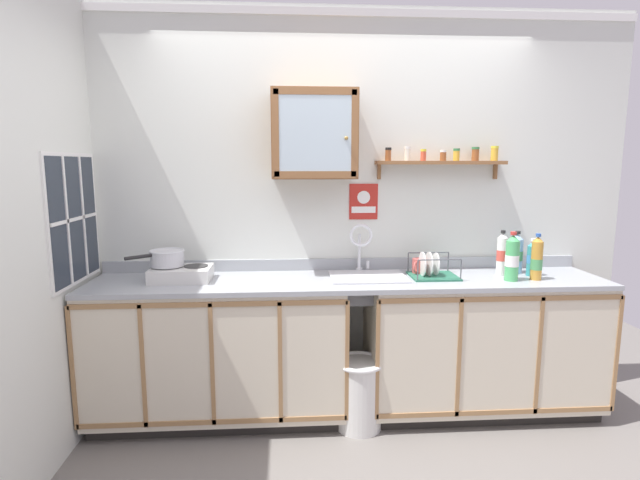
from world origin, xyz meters
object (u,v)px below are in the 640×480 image
Objects in this scene: hot_plate_stove at (181,274)px; wall_cabinet at (314,135)px; bottle_juice_amber_2 at (537,259)px; bottle_water_blue_3 at (517,254)px; warning_sign at (364,202)px; sink at (367,281)px; saucepan at (167,257)px; trash_bin at (359,392)px; mug at (419,267)px; bottle_soda_green_4 at (512,258)px; bottle_opaque_white_1 at (502,254)px; bottle_detergent_teal_0 at (532,259)px; dish_rack at (432,271)px.

wall_cabinet is at bearing 7.79° from hot_plate_stove.
bottle_juice_amber_2 is 1.63m from wall_cabinet.
warning_sign is (-1.02, 0.18, 0.34)m from bottle_water_blue_3.
hot_plate_stove is (-1.19, -0.01, 0.07)m from sink.
saucepan is 0.71× the size of trash_bin.
wall_cabinet reaches higher than mug.
bottle_juice_amber_2 is 0.66× the size of trash_bin.
bottle_water_blue_3 is (1.03, 0.06, 0.16)m from sink.
saucepan is at bearing 175.88° from bottle_soda_green_4.
saucepan is at bearing 168.84° from hot_plate_stove.
wall_cabinet is at bearing 168.34° from bottle_soda_green_4.
bottle_opaque_white_1 is at bearing 89.70° from bottle_soda_green_4.
sink reaches higher than bottle_detergent_teal_0.
bottle_soda_green_4 reaches higher than hot_plate_stove.
bottle_opaque_white_1 is 1.00× the size of dish_rack.
sink is at bearing 172.53° from bottle_juice_amber_2.
bottle_opaque_white_1 reaches higher than trash_bin.
bottle_water_blue_3 reaches higher than hot_plate_stove.
hot_plate_stove is at bearing -179.69° from bottle_opaque_white_1.
dish_rack is (0.42, -0.03, 0.07)m from sink.
warning_sign is (0.01, 0.24, 0.50)m from sink.
bottle_juice_amber_2 reaches higher than hot_plate_stove.
bottle_opaque_white_1 is 0.96× the size of bottle_soda_green_4.
dish_rack is at bearing 170.04° from bottle_juice_amber_2.
bottle_water_blue_3 is at bearing 1.06° from mug.
trash_bin is (-1.10, -0.28, -0.82)m from bottle_water_blue_3.
mug is at bearing 174.45° from bottle_opaque_white_1.
sink is 1.08m from bottle_juice_amber_2.
bottle_water_blue_3 is (2.22, 0.08, 0.09)m from hot_plate_stove.
bottle_opaque_white_1 is 0.22m from bottle_juice_amber_2.
bottle_juice_amber_2 is 0.95× the size of bottle_soda_green_4.
bottle_soda_green_4 is at bearing -11.66° from wall_cabinet.
bottle_soda_green_4 is (2.17, -0.16, -0.00)m from saucepan.
bottle_water_blue_3 reaches higher than mug.
bottle_detergent_teal_0 is at bearing -5.31° from wall_cabinet.
hot_plate_stove is 1.61m from dish_rack.
bottle_opaque_white_1 is 1.23× the size of warning_sign.
trash_bin is at bearing -165.88° from bottle_water_blue_3.
sink is at bearing -176.52° from bottle_water_blue_3.
wall_cabinet is at bearing 163.21° from sink.
bottle_water_blue_3 is at bearing 123.64° from bottle_detergent_teal_0.
dish_rack is at bearing 20.80° from trash_bin.
bottle_water_blue_3 is 1.58m from wall_cabinet.
bottle_detergent_teal_0 is 0.83× the size of bottle_opaque_white_1.
saucepan reaches higher than dish_rack.
wall_cabinet is at bearing 178.34° from bottle_water_blue_3.
bottle_water_blue_3 is 0.95× the size of dish_rack.
bottle_juice_amber_2 is at bearing -19.86° from warning_sign.
sink reaches higher than trash_bin.
bottle_juice_amber_2 reaches higher than dish_rack.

